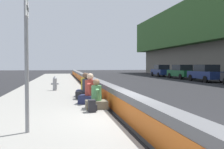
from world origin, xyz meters
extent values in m
plane|color=#232326|center=(0.00, 0.00, 0.00)|extent=(160.00, 160.00, 0.00)
cube|color=gray|center=(0.00, 2.65, 0.07)|extent=(80.00, 4.40, 0.14)
cube|color=slate|center=(0.00, 0.00, 0.42)|extent=(76.00, 0.44, 0.85)
cube|color=orange|center=(0.00, 0.23, 0.38)|extent=(74.48, 0.01, 0.54)
cylinder|color=gray|center=(-1.28, 2.72, 1.94)|extent=(0.09, 0.09, 3.60)
cube|color=white|center=(-1.28, 2.70, 2.94)|extent=(0.44, 0.02, 0.36)
cube|color=black|center=(-1.28, 2.68, 2.94)|extent=(0.30, 0.01, 0.10)
cylinder|color=gray|center=(8.75, 2.37, 0.50)|extent=(0.24, 0.24, 0.72)
cone|color=gray|center=(8.75, 2.37, 0.94)|extent=(0.26, 0.26, 0.16)
cylinder|color=gray|center=(8.75, 2.20, 0.54)|extent=(0.10, 0.12, 0.10)
cylinder|color=gray|center=(8.75, 2.54, 0.54)|extent=(0.10, 0.12, 0.10)
cube|color=#706651|center=(1.70, 0.75, 0.28)|extent=(0.64, 0.75, 0.28)
cylinder|color=#4C8951|center=(1.70, 0.75, 0.69)|extent=(0.36, 0.36, 0.53)
sphere|color=#8E6647|center=(1.70, 0.75, 1.07)|extent=(0.23, 0.23, 0.23)
cylinder|color=#4C8951|center=(1.90, 0.75, 0.63)|extent=(0.27, 0.13, 0.47)
cylinder|color=#4C8951|center=(1.50, 0.75, 0.63)|extent=(0.27, 0.13, 0.47)
cube|color=#23284C|center=(3.00, 0.83, 0.30)|extent=(0.93, 1.02, 0.32)
cylinder|color=#AD3D33|center=(3.00, 0.83, 0.77)|extent=(0.41, 0.41, 0.61)
sphere|color=beige|center=(3.00, 0.83, 1.21)|extent=(0.27, 0.27, 0.27)
cylinder|color=#AD3D33|center=(3.22, 0.77, 0.71)|extent=(0.34, 0.22, 0.54)
cylinder|color=#AD3D33|center=(2.78, 0.89, 0.71)|extent=(0.34, 0.22, 0.54)
cube|color=black|center=(4.45, 0.84, 0.30)|extent=(0.92, 1.00, 0.32)
cylinder|color=#333842|center=(4.45, 0.84, 0.75)|extent=(0.40, 0.40, 0.60)
sphere|color=brown|center=(4.45, 0.84, 1.18)|extent=(0.26, 0.26, 0.26)
cylinder|color=#333842|center=(4.66, 0.90, 0.69)|extent=(0.33, 0.22, 0.52)
cylinder|color=#333842|center=(4.24, 0.78, 0.69)|extent=(0.33, 0.22, 0.52)
cube|color=#23284C|center=(5.44, 0.83, 0.30)|extent=(0.84, 0.94, 0.31)
cylinder|color=gold|center=(5.44, 0.83, 0.75)|extent=(0.40, 0.40, 0.59)
sphere|color=brown|center=(5.44, 0.83, 1.17)|extent=(0.26, 0.26, 0.26)
cylinder|color=gold|center=(5.66, 0.79, 0.69)|extent=(0.32, 0.19, 0.52)
cylinder|color=gold|center=(5.23, 0.86, 0.69)|extent=(0.32, 0.19, 0.52)
cube|color=#232328|center=(1.04, 0.99, 0.34)|extent=(0.32, 0.22, 0.40)
cube|color=#232328|center=(1.04, 0.85, 0.28)|extent=(0.22, 0.06, 0.20)
cube|color=navy|center=(16.60, -12.18, 0.69)|extent=(4.50, 1.80, 0.72)
cube|color=black|center=(16.50, -12.18, 1.38)|extent=(2.20, 1.62, 0.66)
cylinder|color=black|center=(18.04, -11.32, 0.33)|extent=(0.66, 0.22, 0.66)
cylinder|color=black|center=(18.04, -13.04, 0.33)|extent=(0.66, 0.22, 0.66)
cylinder|color=black|center=(15.16, -11.32, 0.33)|extent=(0.66, 0.22, 0.66)
cylinder|color=black|center=(15.16, -13.05, 0.33)|extent=(0.66, 0.22, 0.66)
cube|color=#145128|center=(22.29, -12.31, 0.69)|extent=(4.57, 1.97, 0.72)
cube|color=black|center=(22.19, -12.32, 1.38)|extent=(2.26, 1.70, 0.66)
cylinder|color=black|center=(23.69, -11.39, 0.33)|extent=(0.67, 0.25, 0.66)
cylinder|color=black|center=(23.76, -13.12, 0.33)|extent=(0.67, 0.25, 0.66)
cylinder|color=black|center=(20.81, -11.50, 0.33)|extent=(0.67, 0.25, 0.66)
cylinder|color=black|center=(20.88, -13.23, 0.33)|extent=(0.67, 0.25, 0.66)
cube|color=navy|center=(28.38, -12.09, 0.69)|extent=(4.57, 1.97, 0.72)
cube|color=black|center=(28.28, -12.08, 1.38)|extent=(2.26, 1.70, 0.66)
cylinder|color=black|center=(29.85, -11.28, 0.33)|extent=(0.67, 0.25, 0.66)
cylinder|color=black|center=(29.78, -13.01, 0.33)|extent=(0.67, 0.25, 0.66)
cylinder|color=black|center=(26.97, -11.17, 0.33)|extent=(0.67, 0.25, 0.66)
cylinder|color=black|center=(26.90, -12.89, 0.33)|extent=(0.67, 0.25, 0.66)
camera|label=1|loc=(-7.47, 1.93, 1.67)|focal=42.26mm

